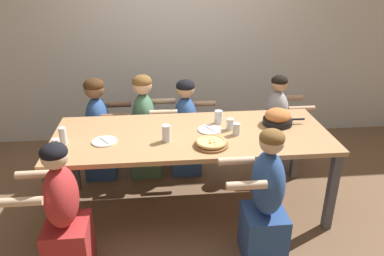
% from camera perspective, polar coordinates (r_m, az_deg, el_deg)
% --- Properties ---
extents(ground_plane, '(18.00, 18.00, 0.00)m').
position_cam_1_polar(ground_plane, '(3.70, 0.00, -11.81)').
color(ground_plane, brown).
rests_on(ground_plane, ground).
extents(restaurant_back_panel, '(10.00, 0.06, 3.20)m').
position_cam_1_polar(restaurant_back_panel, '(4.71, -2.09, 17.07)').
color(restaurant_back_panel, silver).
rests_on(restaurant_back_panel, ground).
extents(dining_table, '(2.43, 0.97, 0.78)m').
position_cam_1_polar(dining_table, '(3.34, 0.00, -1.91)').
color(dining_table, tan).
rests_on(dining_table, ground).
extents(pizza_board_main, '(0.29, 0.29, 0.05)m').
position_cam_1_polar(pizza_board_main, '(3.08, 2.91, -2.33)').
color(pizza_board_main, brown).
rests_on(pizza_board_main, dining_table).
extents(skillet_bowl, '(0.39, 0.27, 0.15)m').
position_cam_1_polar(skillet_bowl, '(3.55, 12.95, 1.54)').
color(skillet_bowl, black).
rests_on(skillet_bowl, dining_table).
extents(empty_plate_a, '(0.22, 0.22, 0.02)m').
position_cam_1_polar(empty_plate_a, '(3.37, 2.75, -0.25)').
color(empty_plate_a, white).
rests_on(empty_plate_a, dining_table).
extents(empty_plate_b, '(0.21, 0.21, 0.02)m').
position_cam_1_polar(empty_plate_b, '(3.23, -13.20, -2.00)').
color(empty_plate_b, white).
rests_on(empty_plate_b, dining_table).
extents(drinking_glass_a, '(0.06, 0.06, 0.14)m').
position_cam_1_polar(drinking_glass_a, '(3.28, -19.06, -1.20)').
color(drinking_glass_a, silver).
rests_on(drinking_glass_a, dining_table).
extents(drinking_glass_b, '(0.07, 0.07, 0.11)m').
position_cam_1_polar(drinking_glass_b, '(3.28, 6.78, -0.16)').
color(drinking_glass_b, silver).
rests_on(drinking_glass_b, dining_table).
extents(drinking_glass_c, '(0.06, 0.06, 0.10)m').
position_cam_1_polar(drinking_glass_c, '(3.38, 5.81, 0.47)').
color(drinking_glass_c, silver).
rests_on(drinking_glass_c, dining_table).
extents(drinking_glass_d, '(0.06, 0.06, 0.12)m').
position_cam_1_polar(drinking_glass_d, '(3.13, -19.95, -2.61)').
color(drinking_glass_d, silver).
rests_on(drinking_glass_d, dining_table).
extents(drinking_glass_e, '(0.07, 0.07, 0.15)m').
position_cam_1_polar(drinking_glass_e, '(3.14, -3.94, -0.99)').
color(drinking_glass_e, silver).
rests_on(drinking_glass_e, dining_table).
extents(drinking_glass_f, '(0.07, 0.07, 0.13)m').
position_cam_1_polar(drinking_glass_f, '(3.49, 4.05, 1.66)').
color(drinking_glass_f, silver).
rests_on(drinking_glass_f, dining_table).
extents(diner_far_left, '(0.51, 0.40, 1.10)m').
position_cam_1_polar(diner_far_left, '(4.10, -13.94, -0.59)').
color(diner_far_left, '#2D5193').
rests_on(diner_far_left, ground).
extents(diner_near_midright, '(0.51, 0.40, 1.11)m').
position_cam_1_polar(diner_near_midright, '(2.93, 11.12, -11.12)').
color(diner_near_midright, '#2D5193').
rests_on(diner_near_midright, ground).
extents(diner_far_center, '(0.51, 0.40, 1.06)m').
position_cam_1_polar(diner_far_center, '(4.07, -0.89, -0.41)').
color(diner_far_center, '#2D5193').
rests_on(diner_far_center, ground).
extents(diner_near_left, '(0.51, 0.40, 1.07)m').
position_cam_1_polar(diner_near_left, '(2.92, -18.95, -12.63)').
color(diner_near_left, '#B22D2D').
rests_on(diner_near_left, ground).
extents(diner_far_midleft, '(0.51, 0.40, 1.12)m').
position_cam_1_polar(diner_far_midleft, '(4.05, -7.18, -0.22)').
color(diner_far_midleft, '#477556').
rests_on(diner_far_midleft, ground).
extents(diner_far_right, '(0.51, 0.40, 1.08)m').
position_cam_1_polar(diner_far_right, '(4.26, 12.59, 0.14)').
color(diner_far_right, '#99999E').
rests_on(diner_far_right, ground).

